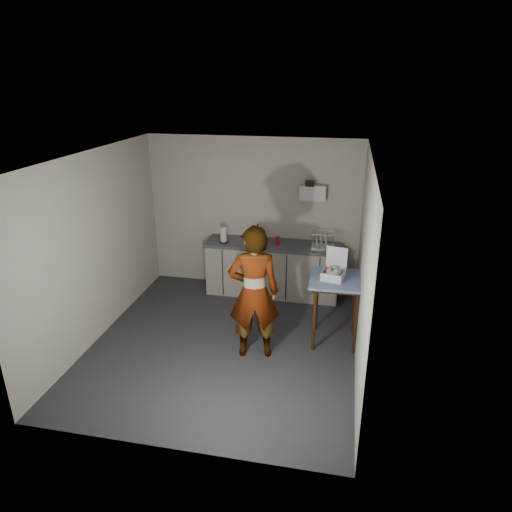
% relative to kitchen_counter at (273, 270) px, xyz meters
% --- Properties ---
extents(ground, '(4.00, 4.00, 0.00)m').
position_rel_kitchen_counter_xyz_m(ground, '(-0.40, -1.70, -0.43)').
color(ground, '#29282D').
rests_on(ground, ground).
extents(wall_back, '(3.60, 0.02, 2.60)m').
position_rel_kitchen_counter_xyz_m(wall_back, '(-0.40, 0.29, 0.87)').
color(wall_back, beige).
rests_on(wall_back, ground).
extents(wall_right, '(0.02, 4.00, 2.60)m').
position_rel_kitchen_counter_xyz_m(wall_right, '(1.39, -1.70, 0.87)').
color(wall_right, beige).
rests_on(wall_right, ground).
extents(wall_left, '(0.02, 4.00, 2.60)m').
position_rel_kitchen_counter_xyz_m(wall_left, '(-2.19, -1.70, 0.87)').
color(wall_left, beige).
rests_on(wall_left, ground).
extents(ceiling, '(3.60, 4.00, 0.01)m').
position_rel_kitchen_counter_xyz_m(ceiling, '(-0.40, -1.70, 2.17)').
color(ceiling, silver).
rests_on(ceiling, wall_back).
extents(kitchen_counter, '(2.24, 0.62, 0.91)m').
position_rel_kitchen_counter_xyz_m(kitchen_counter, '(0.00, 0.00, 0.00)').
color(kitchen_counter, black).
rests_on(kitchen_counter, ground).
extents(wall_shelf, '(0.42, 0.18, 0.37)m').
position_rel_kitchen_counter_xyz_m(wall_shelf, '(0.60, 0.22, 1.32)').
color(wall_shelf, white).
rests_on(wall_shelf, ground).
extents(side_table, '(0.76, 0.76, 0.97)m').
position_rel_kitchen_counter_xyz_m(side_table, '(1.10, -1.33, 0.41)').
color(side_table, '#3C230D').
rests_on(side_table, ground).
extents(standing_man, '(0.74, 0.57, 1.81)m').
position_rel_kitchen_counter_xyz_m(standing_man, '(0.06, -1.87, 0.48)').
color(standing_man, '#B2A593').
rests_on(standing_man, ground).
extents(soap_bottle, '(0.16, 0.16, 0.33)m').
position_rel_kitchen_counter_xyz_m(soap_bottle, '(-0.26, -0.03, 0.65)').
color(soap_bottle, black).
rests_on(soap_bottle, kitchen_counter).
extents(soda_can, '(0.07, 0.07, 0.13)m').
position_rel_kitchen_counter_xyz_m(soda_can, '(0.08, -0.03, 0.55)').
color(soda_can, red).
rests_on(soda_can, kitchen_counter).
extents(dark_bottle, '(0.06, 0.06, 0.22)m').
position_rel_kitchen_counter_xyz_m(dark_bottle, '(-0.35, -0.01, 0.59)').
color(dark_bottle, black).
rests_on(dark_bottle, kitchen_counter).
extents(paper_towel, '(0.15, 0.15, 0.27)m').
position_rel_kitchen_counter_xyz_m(paper_towel, '(-0.82, -0.11, 0.61)').
color(paper_towel, black).
rests_on(paper_towel, kitchen_counter).
extents(dish_rack, '(0.36, 0.27, 0.25)m').
position_rel_kitchen_counter_xyz_m(dish_rack, '(0.80, -0.01, 0.54)').
color(dish_rack, white).
rests_on(dish_rack, kitchen_counter).
extents(bakery_box, '(0.34, 0.35, 0.40)m').
position_rel_kitchen_counter_xyz_m(bakery_box, '(1.04, -1.33, 0.63)').
color(bakery_box, white).
rests_on(bakery_box, side_table).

